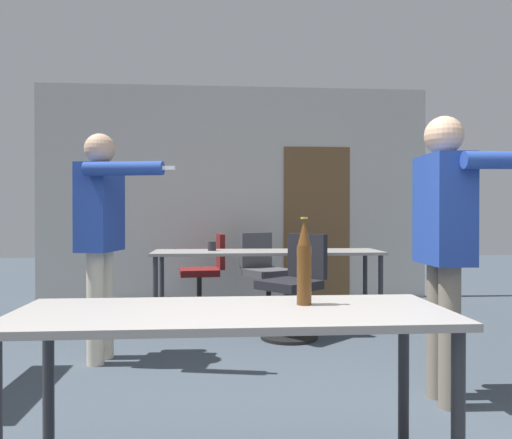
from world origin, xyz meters
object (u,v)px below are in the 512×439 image
at_px(person_center_tall, 102,223).
at_px(office_chair_far_right, 206,274).
at_px(drink_cup, 212,246).
at_px(beer_bottle, 304,263).
at_px(person_left_plaid, 446,229).
at_px(office_chair_side_rolled, 294,288).
at_px(office_chair_near_pushed, 265,275).

bearing_deg(person_center_tall, office_chair_far_right, 171.94).
bearing_deg(drink_cup, person_center_tall, -121.78).
relative_size(office_chair_far_right, beer_bottle, 2.44).
bearing_deg(person_left_plaid, office_chair_side_rolled, -157.12).
relative_size(office_chair_side_rolled, beer_bottle, 2.58).
xyz_separation_m(person_left_plaid, person_center_tall, (-2.27, 1.02, 0.02)).
relative_size(person_left_plaid, office_chair_side_rolled, 1.81).
distance_m(person_center_tall, office_chair_near_pushed, 2.50).
relative_size(person_left_plaid, drink_cup, 18.14).
distance_m(office_chair_far_right, office_chair_side_rolled, 1.73).
bearing_deg(person_left_plaid, person_center_tall, -113.12).
height_order(office_chair_side_rolled, drink_cup, office_chair_side_rolled).
relative_size(beer_bottle, drink_cup, 3.88).
distance_m(person_left_plaid, office_chair_side_rolled, 1.89).
bearing_deg(office_chair_side_rolled, person_center_tall, 71.26).
distance_m(person_center_tall, office_chair_side_rolled, 1.83).
bearing_deg(office_chair_near_pushed, office_chair_side_rolled, 66.40).
bearing_deg(drink_cup, person_left_plaid, -58.61).
distance_m(person_left_plaid, person_center_tall, 2.48).
height_order(office_chair_far_right, beer_bottle, beer_bottle).
xyz_separation_m(person_left_plaid, office_chair_far_right, (-1.53, 3.17, -0.64)).
bearing_deg(office_chair_far_right, person_center_tall, 154.95).
bearing_deg(office_chair_near_pushed, beer_bottle, 56.74).
height_order(person_center_tall, office_chair_side_rolled, person_center_tall).
bearing_deg(person_center_tall, drink_cup, 159.16).
bearing_deg(drink_cup, office_chair_far_right, 96.23).
height_order(person_left_plaid, person_center_tall, person_center_tall).
relative_size(office_chair_near_pushed, office_chair_far_right, 1.02).
relative_size(person_left_plaid, office_chair_far_right, 1.92).
relative_size(office_chair_far_right, office_chair_side_rolled, 0.95).
relative_size(person_center_tall, drink_cup, 18.49).
distance_m(person_center_tall, drink_cup, 1.60).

